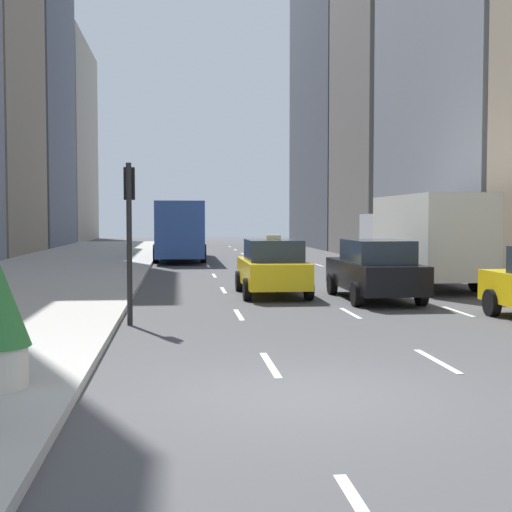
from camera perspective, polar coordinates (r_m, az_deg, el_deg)
The scene contains 8 objects.
ground_plane at distance 9.79m, azimuth 3.86°, elevation -11.04°, with size 160.00×160.00×0.00m, color #474749.
sidewalk_left at distance 36.81m, azimuth -14.55°, elevation -0.64°, with size 8.00×66.00×0.15m, color #ADAAA3.
lane_markings at distance 32.72m, azimuth 1.28°, elevation -1.12°, with size 5.72×56.00×0.01m.
taxi_lead at distance 21.88m, azimuth 1.32°, elevation -0.89°, with size 2.02×4.40×1.87m.
sedan_black_near at distance 20.98m, azimuth 9.47°, elevation -1.06°, with size 2.02×4.97×1.76m.
city_bus at distance 41.16m, azimuth -6.16°, elevation 2.20°, with size 2.80×11.61×3.25m.
box_truck at distance 25.68m, azimuth 13.03°, elevation 1.47°, with size 2.58×8.40×3.15m.
traffic_light_pole at distance 16.07m, azimuth -10.10°, elevation 3.10°, with size 0.24×0.42×3.60m.
Camera 1 is at (-1.67, -9.35, 2.38)m, focal length 50.00 mm.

